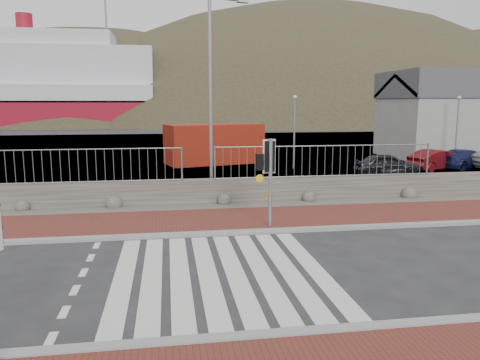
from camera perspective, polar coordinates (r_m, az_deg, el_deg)
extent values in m
plane|color=#28282B|center=(10.49, -2.31, -11.28)|extent=(220.00, 220.00, 0.00)
cube|color=brown|center=(14.75, -4.32, -5.01)|extent=(40.00, 3.00, 0.08)
cube|color=gray|center=(7.75, 0.38, -18.71)|extent=(40.00, 0.25, 0.12)
cube|color=gray|center=(13.31, -3.80, -6.55)|extent=(40.00, 0.25, 0.12)
cube|color=silver|center=(10.47, -14.04, -11.56)|extent=(0.42, 5.60, 0.01)
cube|color=silver|center=(10.43, -10.69, -11.52)|extent=(0.42, 5.60, 0.01)
cube|color=silver|center=(10.43, -7.33, -11.44)|extent=(0.42, 5.60, 0.01)
cube|color=silver|center=(10.46, -3.97, -11.33)|extent=(0.42, 5.60, 0.01)
cube|color=silver|center=(10.52, -0.65, -11.17)|extent=(0.42, 5.60, 0.01)
cube|color=silver|center=(10.62, 2.61, -10.99)|extent=(0.42, 5.60, 0.01)
cube|color=silver|center=(10.75, 5.81, -10.77)|extent=(0.42, 5.60, 0.01)
cube|color=silver|center=(10.91, 8.91, -10.53)|extent=(0.42, 5.60, 0.01)
cube|color=#59544C|center=(16.69, -4.87, -3.35)|extent=(40.00, 1.50, 0.06)
cube|color=#4C483F|center=(17.39, -5.08, -1.42)|extent=(40.00, 0.60, 0.90)
cylinder|color=gray|center=(17.37, -21.16, 3.47)|extent=(8.40, 0.04, 0.04)
cylinder|color=gray|center=(17.05, -7.11, 1.90)|extent=(0.07, 0.07, 1.20)
cylinder|color=gray|center=(17.97, 10.37, 4.13)|extent=(8.40, 0.04, 0.04)
cylinder|color=gray|center=(17.13, -3.09, 1.99)|extent=(0.07, 0.07, 1.20)
cylinder|color=gray|center=(19.81, 21.88, 2.33)|extent=(0.07, 0.07, 1.20)
cube|color=#4C4C4F|center=(37.85, -7.17, 3.70)|extent=(120.00, 40.00, 0.50)
cube|color=#3F4C54|center=(72.75, -8.04, 6.38)|extent=(220.00, 50.00, 0.05)
cube|color=silver|center=(79.64, -21.64, 12.56)|extent=(30.00, 12.00, 6.00)
cube|color=silver|center=(80.01, -21.82, 15.41)|extent=(18.00, 10.00, 2.50)
cylinder|color=maroon|center=(81.27, -24.80, 16.90)|extent=(2.40, 2.40, 3.00)
cylinder|color=gray|center=(79.28, -16.05, 18.70)|extent=(0.30, 0.30, 6.00)
cube|color=#9E9E99|center=(36.43, 26.69, 5.72)|extent=(12.00, 6.00, 4.00)
cube|color=#4C4C51|center=(36.41, 27.03, 10.27)|extent=(12.20, 6.20, 1.80)
ellipsoid|color=#2D2F1C|center=(101.44, -16.54, -4.52)|extent=(106.40, 68.40, 76.00)
ellipsoid|color=#2D2F1C|center=(106.70, 8.51, -6.88)|extent=(140.00, 90.00, 100.00)
cylinder|color=gray|center=(13.77, 3.72, -0.51)|extent=(0.11, 0.11, 2.67)
cube|color=gold|center=(13.83, 3.70, -1.88)|extent=(0.14, 0.09, 0.21)
cube|color=black|center=(13.65, 3.75, 2.85)|extent=(0.41, 0.27, 1.00)
sphere|color=#0CE53F|center=(13.69, 3.74, 1.65)|extent=(0.14, 0.14, 0.14)
cube|color=black|center=(13.57, 2.41, 2.21)|extent=(0.23, 0.18, 0.48)
cylinder|color=gray|center=(17.93, -3.61, 9.67)|extent=(0.13, 0.13, 7.59)
cube|color=beige|center=(18.80, 0.35, 20.96)|extent=(0.47, 0.31, 0.11)
cube|color=#952D10|center=(28.93, -3.18, 4.43)|extent=(6.23, 3.87, 2.41)
imported|color=black|center=(25.29, 17.48, 1.83)|extent=(3.40, 1.59, 1.13)
imported|color=#5D0D12|center=(28.15, 22.97, 2.27)|extent=(3.70, 2.13, 1.15)
imported|color=#161846|center=(29.29, 25.81, 2.30)|extent=(4.18, 2.68, 1.13)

